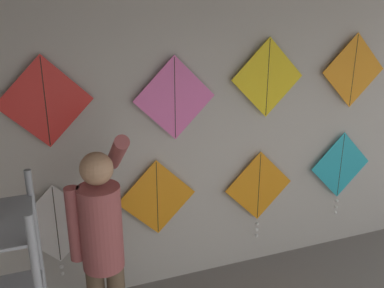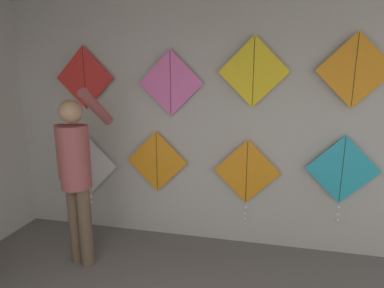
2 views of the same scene
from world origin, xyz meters
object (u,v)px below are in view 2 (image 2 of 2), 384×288
(kite_3, at_px, (342,173))
(kite_4, at_px, (85,78))
(kite_0, at_px, (89,167))
(shopkeeper, at_px, (76,169))
(kite_7, at_px, (355,70))
(kite_5, at_px, (170,83))
(kite_2, at_px, (247,174))
(kite_6, at_px, (253,72))
(kite_1, at_px, (157,162))

(kite_3, bearing_deg, kite_4, 179.99)
(kite_0, bearing_deg, shopkeeper, -67.58)
(kite_0, height_order, kite_7, kite_7)
(kite_0, bearing_deg, kite_3, -0.00)
(shopkeeper, xyz_separation_m, kite_5, (0.78, 0.69, 0.82))
(shopkeeper, relative_size, kite_2, 1.93)
(kite_0, xyz_separation_m, kite_2, (1.93, -0.00, 0.03))
(kite_3, height_order, kite_6, kite_6)
(kite_4, height_order, kite_7, kite_7)
(kite_5, height_order, kite_6, kite_6)
(kite_5, bearing_deg, shopkeeper, -138.43)
(kite_3, distance_m, kite_4, 3.03)
(kite_1, relative_size, kite_7, 1.00)
(kite_2, relative_size, kite_5, 1.28)
(kite_6, bearing_deg, kite_2, -178.78)
(kite_5, bearing_deg, kite_1, 180.00)
(kite_6, bearing_deg, kite_0, -179.99)
(kite_6, distance_m, kite_7, 0.96)
(kite_7, bearing_deg, kite_4, 180.00)
(kite_2, xyz_separation_m, kite_5, (-0.86, 0.00, 0.99))
(kite_1, bearing_deg, kite_0, -179.97)
(kite_1, bearing_deg, shopkeeper, -130.89)
(kite_3, relative_size, kite_5, 1.28)
(kite_4, height_order, kite_6, kite_6)
(kite_6, height_order, kite_7, kite_7)
(kite_6, bearing_deg, kite_7, 0.00)
(kite_0, relative_size, kite_1, 1.19)
(kite_1, xyz_separation_m, kite_2, (1.04, -0.00, -0.08))
(shopkeeper, xyz_separation_m, kite_0, (-0.29, 0.69, -0.20))
(shopkeeper, relative_size, kite_1, 2.48)
(kite_1, xyz_separation_m, kite_5, (0.18, 0.00, 0.90))
(kite_2, height_order, kite_7, kite_7)
(kite_0, relative_size, kite_2, 0.93)
(kite_5, bearing_deg, kite_7, 0.00)
(kite_3, relative_size, kite_6, 1.28)
(kite_5, bearing_deg, kite_3, -0.02)
(kite_0, distance_m, kite_4, 1.08)
(kite_0, relative_size, kite_7, 1.19)
(kite_3, bearing_deg, shopkeeper, -165.17)
(kite_0, bearing_deg, kite_5, 0.02)
(kite_0, relative_size, kite_5, 1.19)
(kite_1, relative_size, kite_2, 0.78)
(kite_2, bearing_deg, kite_7, 0.03)
(kite_2, relative_size, kite_6, 1.28)
(kite_0, distance_m, kite_1, 0.89)
(kite_0, xyz_separation_m, kite_1, (0.89, 0.00, 0.12))
(kite_1, height_order, kite_3, kite_3)
(kite_0, height_order, kite_2, kite_2)
(kite_2, xyz_separation_m, kite_3, (0.97, 0.00, 0.09))
(kite_2, distance_m, kite_6, 1.11)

